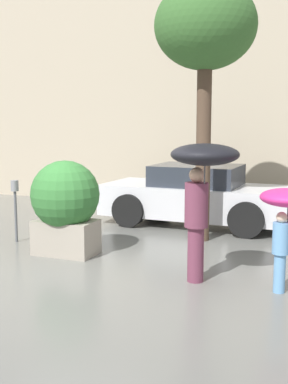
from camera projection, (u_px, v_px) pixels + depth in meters
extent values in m
plane|color=slate|center=(67.00, 277.00, 6.94)|extent=(40.00, 40.00, 0.00)
cube|color=#B7A88E|center=(191.00, 92.00, 12.51)|extent=(18.00, 0.30, 6.00)
cube|color=#9E9384|center=(66.00, 237.00, 8.10)|extent=(1.02, 0.63, 0.58)
sphere|color=#337033|center=(65.00, 195.00, 8.00)|extent=(1.15, 1.15, 1.15)
cylinder|color=brown|center=(196.00, 254.00, 6.68)|extent=(0.23, 0.23, 0.78)
cylinder|color=brown|center=(196.00, 205.00, 6.58)|extent=(0.32, 0.32, 0.62)
sphere|color=tan|center=(197.00, 175.00, 6.52)|extent=(0.21, 0.21, 0.21)
cylinder|color=#4C4C51|center=(204.00, 179.00, 6.42)|extent=(0.02, 0.02, 0.67)
ellipsoid|color=black|center=(205.00, 154.00, 6.37)|extent=(0.92, 0.92, 0.29)
cylinder|color=#669ED1|center=(279.00, 273.00, 6.26)|extent=(0.15, 0.15, 0.52)
cylinder|color=#669ED1|center=(281.00, 238.00, 6.20)|extent=(0.22, 0.22, 0.41)
sphere|color=beige|center=(282.00, 217.00, 6.16)|extent=(0.14, 0.14, 0.14)
cylinder|color=#4C4C51|center=(288.00, 217.00, 6.20)|extent=(0.02, 0.02, 0.51)
cube|color=silver|center=(197.00, 200.00, 10.47)|extent=(4.10, 1.82, 0.67)
cube|color=#2D333D|center=(197.00, 175.00, 10.39)|extent=(1.87, 1.48, 0.44)
cylinder|color=black|center=(129.00, 210.00, 10.23)|extent=(0.71, 0.25, 0.71)
cylinder|color=black|center=(157.00, 199.00, 11.74)|extent=(0.71, 0.25, 0.71)
cylinder|color=black|center=(246.00, 220.00, 9.25)|extent=(0.71, 0.25, 0.71)
cylinder|color=black|center=(261.00, 206.00, 10.76)|extent=(0.71, 0.25, 0.71)
cylinder|color=brown|center=(203.00, 150.00, 8.87)|extent=(0.27, 0.27, 3.41)
ellipsoid|color=#38662D|center=(205.00, 25.00, 8.56)|extent=(1.84, 1.84, 1.56)
cylinder|color=#595B60|center=(16.00, 217.00, 8.91)|extent=(0.05, 0.05, 0.96)
cylinder|color=gray|center=(15.00, 186.00, 8.83)|extent=(0.14, 0.14, 0.20)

